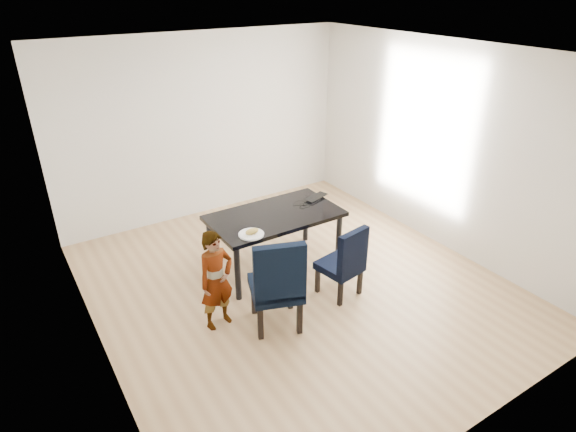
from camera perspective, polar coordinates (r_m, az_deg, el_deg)
floor at (r=5.90m, az=1.06°, el=-8.19°), size 4.50×5.00×0.01m
ceiling at (r=4.89m, az=1.33°, el=18.90°), size 4.50×5.00×0.01m
wall_back at (r=7.34m, az=-9.88°, el=10.34°), size 4.50×0.01×2.70m
wall_front at (r=3.69m, az=23.52°, el=-8.96°), size 4.50×0.01×2.70m
wall_left at (r=4.52m, az=-23.39°, el=-2.18°), size 0.01×5.00×2.70m
wall_right at (r=6.69m, az=17.65°, el=7.86°), size 0.01×5.00×2.70m
dining_table at (r=6.05m, az=-1.53°, el=-2.95°), size 1.60×0.90×0.75m
chair_left at (r=5.01m, az=-1.47°, el=-7.65°), size 0.67×0.68×1.08m
chair_right at (r=5.55m, az=6.16°, el=-5.24°), size 0.50×0.51×0.89m
child at (r=5.04m, az=-8.48°, el=-7.53°), size 0.45×0.34×1.11m
plate at (r=5.42m, az=-4.39°, el=-2.17°), size 0.32×0.32×0.02m
sandwich at (r=5.39m, az=-4.29°, el=-1.82°), size 0.17×0.10×0.07m
laptop at (r=6.33m, az=2.99°, el=2.34°), size 0.40×0.32×0.03m
cable_tangle at (r=6.07m, az=2.03°, el=1.16°), size 0.18×0.18×0.01m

